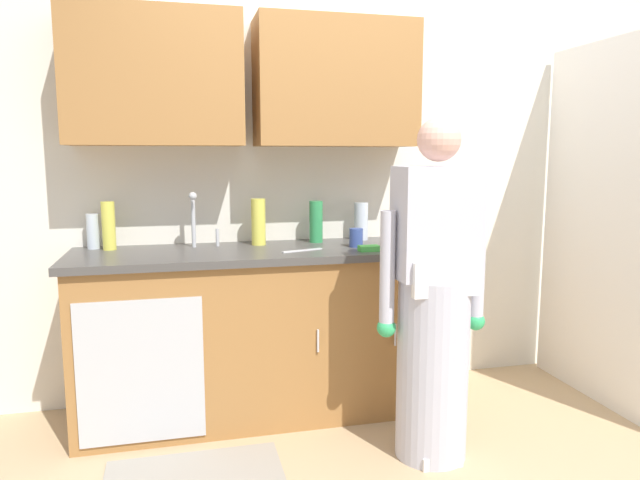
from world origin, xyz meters
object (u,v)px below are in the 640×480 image
bottle_cleaner_spray (361,221)px  bottle_water_short (258,222)px  cup_by_sink (356,238)px  knife_on_counter (302,250)px  person_at_sink (434,317)px  sponge (369,248)px  sink (202,254)px  bottle_soap (93,231)px  bottle_dish_liquid (109,226)px  bottle_water_tall (316,222)px

bottle_cleaner_spray → bottle_water_short: bottle_water_short is taller
bottle_cleaner_spray → cup_by_sink: bottle_cleaner_spray is taller
bottle_water_short → knife_on_counter: size_ratio=1.10×
person_at_sink → sponge: (-0.17, 0.46, 0.26)m
sink → cup_by_sink: bearing=-4.3°
sponge → bottle_soap: bearing=163.1°
bottle_water_short → bottle_dish_liquid: bearing=178.8°
knife_on_counter → sponge: sponge is taller
sink → bottle_water_tall: sink is taller
bottle_cleaner_spray → cup_by_sink: 0.29m
bottle_cleaner_spray → sponge: (-0.09, -0.42, -0.10)m
sink → sponge: (0.87, -0.22, 0.03)m
bottle_water_tall → sponge: 0.45m
sink → bottle_water_tall: bearing=13.7°
bottle_water_tall → sponge: size_ratio=2.22×
bottle_cleaner_spray → bottle_water_tall: (-0.29, -0.03, 0.01)m
bottle_dish_liquid → knife_on_counter: size_ratio=1.09×
bottle_water_tall → sink: bearing=-166.3°
sink → cup_by_sink: 0.85m
bottle_water_short → cup_by_sink: (0.52, -0.20, -0.08)m
sponge → bottle_water_tall: bearing=117.7°
bottle_dish_liquid → bottle_water_tall: 1.16m
bottle_water_tall → knife_on_counter: 0.35m
person_at_sink → bottle_dish_liquid: bearing=151.1°
bottle_cleaner_spray → knife_on_counter: 0.55m
sponge → bottle_water_short: bearing=146.4°
sink → bottle_cleaner_spray: (0.96, 0.20, 0.13)m
sink → knife_on_counter: sink is taller
bottle_water_short → bottle_cleaner_spray: bearing=5.1°
person_at_sink → bottle_cleaner_spray: (-0.08, 0.88, 0.36)m
sponge → person_at_sink: bearing=-69.8°
bottle_cleaner_spray → sponge: size_ratio=2.06×
bottle_cleaner_spray → knife_on_counter: (-0.44, -0.33, -0.11)m
person_at_sink → bottle_soap: 1.88m
bottle_water_short → cup_by_sink: bearing=-21.4°
person_at_sink → cup_by_sink: person_at_sink is taller
sink → bottle_dish_liquid: bearing=162.2°
bottle_dish_liquid → sponge: size_ratio=2.38×
cup_by_sink → bottle_dish_liquid: bearing=170.6°
sink → person_at_sink: 1.27m
bottle_water_short → knife_on_counter: 0.36m
sink → bottle_soap: 0.63m
cup_by_sink → bottle_water_tall: bearing=128.1°
knife_on_counter → sponge: 0.36m
knife_on_counter → sponge: bearing=-33.6°
sink → bottle_water_short: size_ratio=1.89×
bottle_water_short → person_at_sink: bearing=-49.1°
bottle_cleaner_spray → bottle_water_tall: 0.29m
sink → sponge: bearing=-14.3°
person_at_sink → bottle_soap: bearing=150.8°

